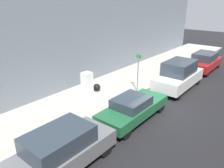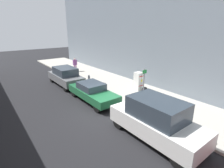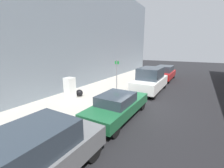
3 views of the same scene
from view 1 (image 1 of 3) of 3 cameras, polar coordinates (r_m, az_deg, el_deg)
The scene contains 12 objects.
ground_plane at distance 14.00m, azimuth 11.39°, elevation -6.32°, with size 80.00×80.00×0.00m, color black.
sidewalk_slab at distance 16.06m, azimuth -1.54°, elevation -1.91°, with size 4.79×44.00×0.14m, color #B2ADA0.
building_facade_near at distance 17.35m, azimuth -11.15°, elevation 17.93°, with size 2.34×39.60×10.99m, color slate.
discarded_refrigerator at distance 15.18m, azimuth -6.52°, elevation 0.12°, with size 0.62×0.64×1.61m.
manhole_cover at distance 12.50m, azimuth -12.90°, elevation -9.20°, with size 0.70×0.70×0.02m, color #47443F.
street_sign_post at distance 15.52m, azimuth 6.80°, elevation 3.46°, with size 0.36×0.07×2.76m.
fire_hydrant at distance 11.13m, azimuth -14.22°, elevation -10.90°, with size 0.22×0.22×0.83m.
trash_bag at distance 15.88m, azimuth -3.99°, elevation -0.91°, with size 0.53×0.53×0.53m, color black.
parked_suv_gray at distance 9.06m, azimuth -13.44°, elevation -16.51°, with size 1.89×4.68×1.76m.
parked_sedan_green at distance 12.26m, azimuth 5.51°, elevation -6.19°, with size 1.80×4.76×1.42m.
parked_van_white at distance 17.16m, azimuth 17.02°, elevation 2.22°, with size 2.03×4.97×2.15m.
parked_suv_red at distance 22.65m, azimuth 22.97°, elevation 5.47°, with size 1.98×4.67×1.73m.
Camera 1 is at (5.59, -11.15, 6.35)m, focal length 35.00 mm.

